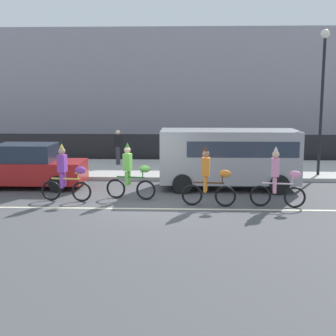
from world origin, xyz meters
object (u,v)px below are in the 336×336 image
Objects in this scene: parade_cyclist_purple at (66,176)px; parked_van_grey at (231,154)px; street_lamp_post at (323,81)px; parade_cyclist_orange at (209,180)px; parade_cyclist_pink at (279,181)px; parade_cyclist_lime at (131,174)px; parked_car_red at (29,167)px; pedestrian_onlooker at (118,146)px.

parked_van_grey is (5.57, 2.29, 0.44)m from parade_cyclist_purple.
parade_cyclist_orange is at bearing -133.84° from street_lamp_post.
parade_cyclist_purple is 6.82m from parade_cyclist_pink.
parade_cyclist_lime is 4.80m from parade_cyclist_pink.
street_lamp_post is (9.41, 4.48, 3.15)m from parade_cyclist_purple.
parade_cyclist_lime is 2.70m from parade_cyclist_orange.
parade_cyclist_lime is 1.00× the size of parade_cyclist_orange.
parade_cyclist_pink is (4.71, -0.91, 0.00)m from parade_cyclist_lime.
parade_cyclist_lime and parade_cyclist_orange have the same top height.
pedestrian_onlooker reaches higher than parked_car_red.
pedestrian_onlooker is at bearing 60.10° from parked_car_red.
pedestrian_onlooker is at bearing 84.14° from parade_cyclist_purple.
street_lamp_post is 3.62× the size of pedestrian_onlooker.
parade_cyclist_lime is 8.97m from street_lamp_post.
parade_cyclist_purple is 1.19× the size of pedestrian_onlooker.
parade_cyclist_purple is at bearing -157.63° from parked_van_grey.
street_lamp_post is at bearing 25.46° from parade_cyclist_purple.
parade_cyclist_purple is 6.04m from parked_van_grey.
parade_cyclist_orange is at bearing -108.29° from parked_van_grey.
street_lamp_post is at bearing 46.16° from parade_cyclist_orange.
parked_van_grey reaches higher than parade_cyclist_lime.
parade_cyclist_purple is 4.68m from parade_cyclist_orange.
street_lamp_post is at bearing 62.45° from parade_cyclist_pink.
parade_cyclist_purple and parade_cyclist_pink have the same top height.
parade_cyclist_lime is at bearing -24.17° from parked_car_red.
parade_cyclist_purple is at bearing -169.74° from parade_cyclist_lime.
parade_cyclist_purple is 2.12m from parade_cyclist_lime.
parade_cyclist_lime is 1.00× the size of parade_cyclist_pink.
parade_cyclist_lime is 0.47× the size of parked_car_red.
parade_cyclist_pink reaches higher than parked_car_red.
parked_van_grey reaches higher than pedestrian_onlooker.
parked_van_grey is at bearing 71.71° from parade_cyclist_orange.
parade_cyclist_orange is at bearing -21.97° from parked_car_red.
pedestrian_onlooker is (0.71, 6.87, 0.17)m from parade_cyclist_purple.
pedestrian_onlooker is (-6.09, 7.41, 0.17)m from parade_cyclist_pink.
street_lamp_post reaches higher than parade_cyclist_pink.
parked_van_grey is 6.69m from pedestrian_onlooker.
parade_cyclist_pink is at bearing -117.55° from street_lamp_post.
parade_cyclist_purple is at bearing -48.06° from parked_car_red.
parked_van_grey is at bearing 22.37° from parade_cyclist_purple.
street_lamp_post reaches higher than parade_cyclist_purple.
street_lamp_post is at bearing -15.36° from pedestrian_onlooker.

